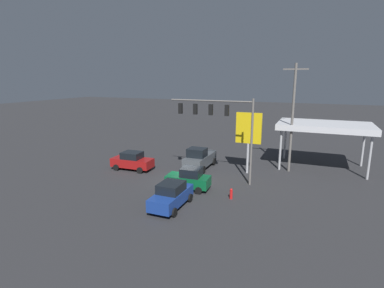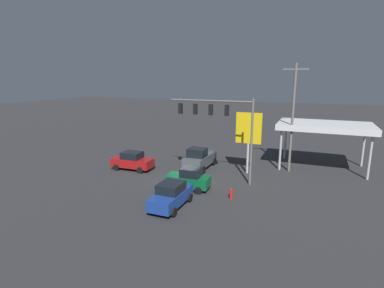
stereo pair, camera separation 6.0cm
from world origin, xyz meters
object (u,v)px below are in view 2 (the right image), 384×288
at_px(sedan_waiting, 132,161).
at_px(price_sign, 249,130).
at_px(pickup_parked, 200,159).
at_px(utility_pole, 293,116).
at_px(fire_hydrant, 231,194).
at_px(sedan_far, 171,195).
at_px(hatchback_crossing, 189,179).
at_px(traffic_signal_assembly, 219,118).

bearing_deg(sedan_waiting, price_sign, -165.23).
height_order(pickup_parked, sedan_waiting, pickup_parked).
xyz_separation_m(utility_pole, fire_hydrant, (3.59, 9.52, -5.37)).
bearing_deg(sedan_far, utility_pole, 149.98).
distance_m(sedan_far, fire_hydrant, 5.01).
relative_size(price_sign, pickup_parked, 1.20).
xyz_separation_m(price_sign, hatchback_crossing, (3.72, 6.52, -3.50)).
bearing_deg(sedan_far, traffic_signal_assembly, 169.07).
bearing_deg(pickup_parked, sedan_far, 9.27).
bearing_deg(sedan_far, pickup_parked, -170.87).
distance_m(price_sign, sedan_waiting, 12.60).
xyz_separation_m(traffic_signal_assembly, pickup_parked, (3.01, -2.87, -4.86)).
bearing_deg(pickup_parked, price_sign, 94.94).
height_order(price_sign, sedan_waiting, price_sign).
distance_m(pickup_parked, hatchback_crossing, 6.23).
height_order(traffic_signal_assembly, price_sign, traffic_signal_assembly).
distance_m(traffic_signal_assembly, price_sign, 4.20).
bearing_deg(pickup_parked, hatchback_crossing, 12.68).
relative_size(sedan_far, hatchback_crossing, 1.13).
height_order(sedan_waiting, hatchback_crossing, hatchback_crossing).
relative_size(price_sign, sedan_waiting, 1.40).
height_order(price_sign, hatchback_crossing, price_sign).
bearing_deg(hatchback_crossing, fire_hydrant, 166.25).
height_order(pickup_parked, sedan_far, pickup_parked).
distance_m(utility_pole, price_sign, 4.73).
relative_size(traffic_signal_assembly, sedan_waiting, 1.78).
distance_m(pickup_parked, fire_hydrant, 8.68).
xyz_separation_m(price_sign, fire_hydrant, (-0.31, 7.21, -4.01)).
relative_size(traffic_signal_assembly, hatchback_crossing, 2.04).
height_order(sedan_far, fire_hydrant, sedan_far).
xyz_separation_m(traffic_signal_assembly, sedan_far, (1.36, 7.17, -5.02)).
bearing_deg(pickup_parked, utility_pole, 107.02).
bearing_deg(traffic_signal_assembly, hatchback_crossing, 62.97).
bearing_deg(fire_hydrant, sedan_waiting, -17.04).
bearing_deg(price_sign, traffic_signal_assembly, 57.85).
height_order(pickup_parked, hatchback_crossing, pickup_parked).
height_order(traffic_signal_assembly, sedan_waiting, traffic_signal_assembly).
bearing_deg(sedan_waiting, fire_hydrant, 160.58).
distance_m(utility_pole, sedan_waiting, 17.25).
relative_size(pickup_parked, hatchback_crossing, 1.33).
distance_m(sedan_waiting, fire_hydrant, 12.43).
bearing_deg(traffic_signal_assembly, sedan_waiting, 1.56).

